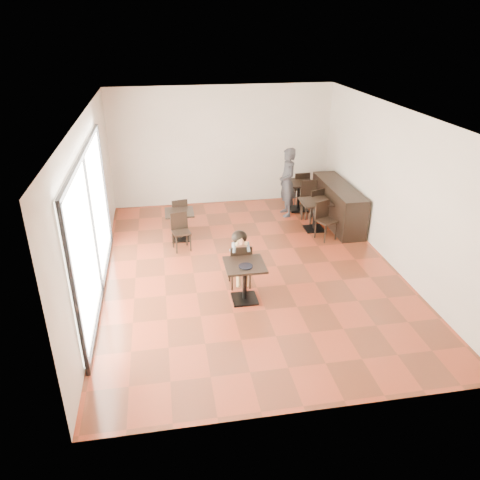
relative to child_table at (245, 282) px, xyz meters
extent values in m
cube|color=maroon|center=(0.31, 1.17, -0.38)|extent=(6.00, 8.00, 0.01)
cube|color=white|center=(0.31, 1.17, 2.82)|extent=(6.00, 8.00, 0.01)
cube|color=beige|center=(0.31, 5.17, 1.22)|extent=(6.00, 0.01, 3.20)
cube|color=beige|center=(0.31, -2.83, 1.22)|extent=(6.00, 0.01, 3.20)
cube|color=beige|center=(-2.69, 1.17, 1.22)|extent=(0.01, 8.00, 3.20)
cube|color=beige|center=(3.31, 1.17, 1.22)|extent=(0.01, 8.00, 3.20)
cube|color=white|center=(-2.66, 0.67, 1.02)|extent=(0.04, 4.50, 2.60)
cylinder|color=black|center=(0.00, -0.10, 0.39)|extent=(0.26, 0.26, 0.02)
imported|color=#323236|center=(1.83, 3.92, 0.52)|extent=(0.46, 0.68, 1.80)
cube|color=black|center=(2.96, 3.17, 0.12)|extent=(0.60, 2.40, 1.00)
camera|label=1|loc=(-1.33, -7.26, 4.38)|focal=35.00mm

